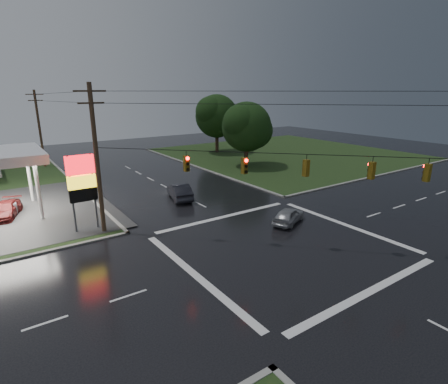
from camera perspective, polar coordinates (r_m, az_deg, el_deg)
ground at (r=25.06m, az=9.31°, el=-8.60°), size 120.00×120.00×0.00m
grass_ne at (r=60.44m, az=10.29°, el=6.15°), size 36.00×36.00×0.08m
pylon_sign at (r=28.02m, az=-22.22°, el=1.77°), size 2.00×0.35×6.00m
utility_pole_nw at (r=26.94m, az=-20.06°, el=5.19°), size 2.20×0.32×11.00m
utility_pole_n at (r=54.82m, az=-27.91°, el=9.25°), size 2.20×0.32×10.50m
traffic_signals at (r=23.11m, az=10.11°, el=6.14°), size 26.87×26.87×1.47m
tree_ne_near at (r=48.90m, az=3.84°, el=10.55°), size 7.99×6.80×8.98m
tree_ne_far at (r=60.30m, az=-1.06°, el=12.26°), size 8.46×7.20×9.80m
car_north at (r=34.94m, az=-7.27°, el=0.12°), size 2.78×5.07×1.58m
car_crossing at (r=28.95m, az=10.48°, el=-3.78°), size 4.10×2.93×1.30m
car_pump at (r=35.08m, az=-32.07°, el=-2.49°), size 3.19×4.85×1.31m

